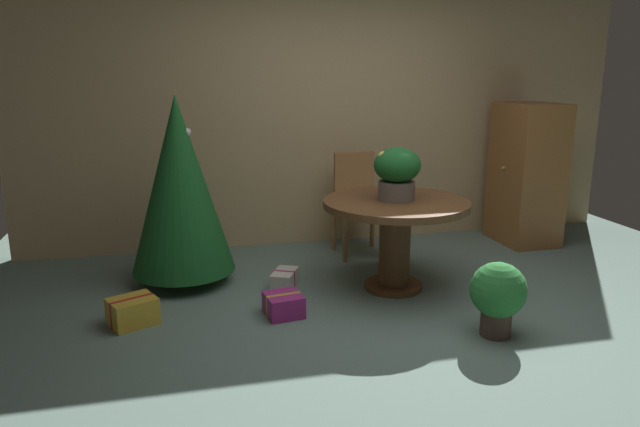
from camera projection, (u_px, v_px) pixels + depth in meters
The scene contains 11 objects.
ground_plane at pixel (415, 328), 3.86m from camera, with size 6.60×6.60×0.00m, color slate.
back_wall_panel at pixel (332, 111), 5.63m from camera, with size 6.00×0.10×2.60m, color tan.
round_dining_table at pixel (395, 223), 4.46m from camera, with size 1.12×1.12×0.71m.
flower_vase at pixel (397, 171), 4.38m from camera, with size 0.36×0.36×0.40m.
wooden_chair_far at pixel (357, 198), 5.39m from camera, with size 0.43×0.43×0.94m.
holiday_tree at pixel (180, 185), 4.52m from camera, with size 0.82×0.82×1.50m.
gift_box_cream at pixel (285, 279), 4.58m from camera, with size 0.27×0.33×0.14m.
gift_box_gold at pixel (133, 311), 3.90m from camera, with size 0.37×0.34×0.19m.
gift_box_purple at pixel (284, 305), 4.05m from camera, with size 0.28×0.28×0.16m.
wooden_cabinet at pixel (526, 174), 5.69m from camera, with size 0.53×0.66×1.38m.
potted_plant at pixel (498, 294), 3.70m from camera, with size 0.36×0.36×0.49m.
Camera 1 is at (-1.46, -3.31, 1.67)m, focal length 32.40 mm.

